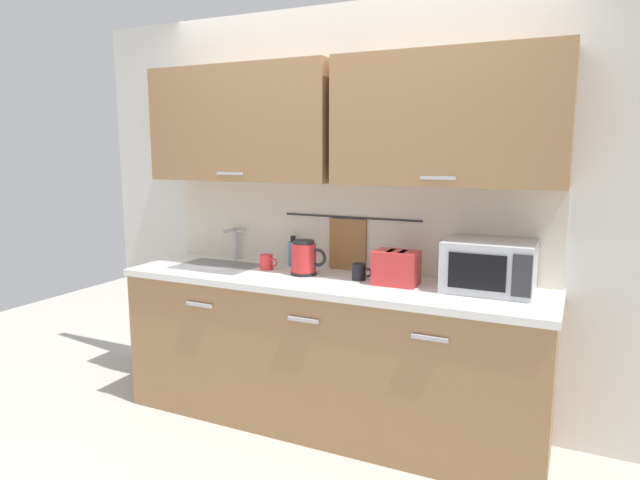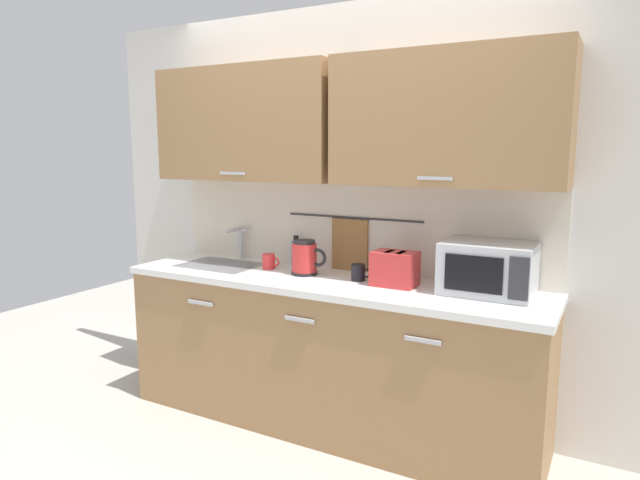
% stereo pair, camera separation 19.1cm
% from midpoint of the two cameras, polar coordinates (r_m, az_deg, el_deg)
% --- Properties ---
extents(ground, '(8.00, 8.00, 0.00)m').
position_cam_midpoint_polar(ground, '(3.31, -3.34, -20.46)').
color(ground, '#B7B2A8').
extents(counter_unit, '(2.53, 0.64, 0.90)m').
position_cam_midpoint_polar(counter_unit, '(3.37, -1.07, -11.37)').
color(counter_unit, '#997047').
rests_on(counter_unit, ground).
extents(back_wall_assembly, '(3.70, 0.41, 2.50)m').
position_cam_midpoint_polar(back_wall_assembly, '(3.36, 0.80, 7.22)').
color(back_wall_assembly, silver).
rests_on(back_wall_assembly, ground).
extents(sink_faucet, '(0.09, 0.17, 0.22)m').
position_cam_midpoint_polar(sink_faucet, '(3.80, -10.27, 0.06)').
color(sink_faucet, '#B2B5BA').
rests_on(sink_faucet, counter_unit).
extents(microwave, '(0.46, 0.35, 0.27)m').
position_cam_midpoint_polar(microwave, '(3.03, 15.28, -2.62)').
color(microwave, silver).
rests_on(microwave, counter_unit).
extents(electric_kettle, '(0.23, 0.16, 0.21)m').
position_cam_midpoint_polar(electric_kettle, '(3.32, -3.26, -1.87)').
color(electric_kettle, black).
rests_on(electric_kettle, counter_unit).
extents(dish_soap_bottle, '(0.06, 0.06, 0.20)m').
position_cam_midpoint_polar(dish_soap_bottle, '(3.58, -4.31, -1.32)').
color(dish_soap_bottle, '#3F8CD8').
rests_on(dish_soap_bottle, counter_unit).
extents(mug_near_sink, '(0.12, 0.08, 0.09)m').
position_cam_midpoint_polar(mug_near_sink, '(3.50, -7.05, -2.26)').
color(mug_near_sink, red).
rests_on(mug_near_sink, counter_unit).
extents(toaster, '(0.26, 0.17, 0.19)m').
position_cam_midpoint_polar(toaster, '(3.09, 6.10, -2.84)').
color(toaster, red).
rests_on(toaster, counter_unit).
extents(mug_by_kettle, '(0.12, 0.08, 0.09)m').
position_cam_midpoint_polar(mug_by_kettle, '(3.19, 2.37, -3.30)').
color(mug_by_kettle, black).
rests_on(mug_by_kettle, counter_unit).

